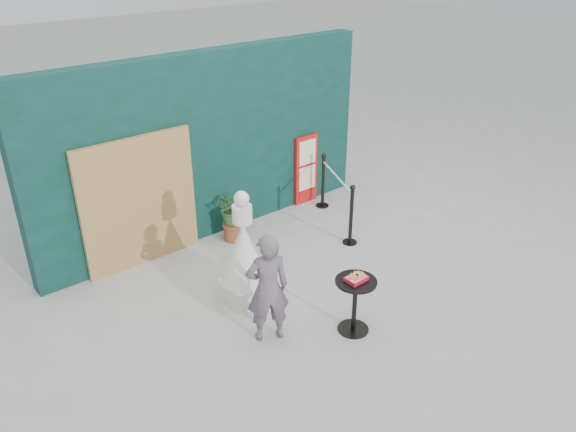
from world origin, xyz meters
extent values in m
plane|color=#ADAAA5|center=(0.00, 0.00, 0.00)|extent=(60.00, 60.00, 0.00)
cube|color=black|center=(0.00, 3.15, 1.50)|extent=(6.00, 0.30, 3.00)
cube|color=tan|center=(-1.40, 2.94, 1.00)|extent=(1.80, 0.08, 2.00)
imported|color=slate|center=(-1.08, 0.29, 0.73)|extent=(0.63, 0.54, 1.46)
cube|color=red|center=(1.90, 2.96, 0.65)|extent=(0.50, 0.06, 1.30)
cube|color=beige|center=(1.90, 2.92, 1.00)|extent=(0.38, 0.02, 0.45)
cube|color=beige|center=(1.90, 2.92, 0.50)|extent=(0.38, 0.02, 0.45)
cube|color=red|center=(1.90, 2.92, 0.15)|extent=(0.38, 0.02, 0.18)
cube|color=beige|center=(-0.82, 1.14, 0.15)|extent=(0.55, 0.55, 0.30)
cone|color=white|center=(-0.82, 1.14, 0.75)|extent=(0.64, 0.64, 0.90)
cylinder|color=silver|center=(-0.82, 1.14, 1.32)|extent=(0.26, 0.26, 0.24)
sphere|color=silver|center=(-0.82, 1.14, 1.54)|extent=(0.20, 0.20, 0.20)
cylinder|color=black|center=(-0.16, -0.30, 0.01)|extent=(0.40, 0.40, 0.02)
cylinder|color=black|center=(-0.16, -0.30, 0.36)|extent=(0.06, 0.06, 0.72)
cylinder|color=black|center=(-0.16, -0.30, 0.73)|extent=(0.52, 0.52, 0.03)
cube|color=#AD122B|center=(-0.16, -0.30, 0.78)|extent=(0.26, 0.19, 0.05)
cube|color=red|center=(-0.16, -0.30, 0.80)|extent=(0.24, 0.17, 0.00)
cube|color=#C88B49|center=(-0.20, -0.29, 0.82)|extent=(0.15, 0.14, 0.02)
cube|color=#E0B451|center=(-0.11, -0.32, 0.82)|extent=(0.13, 0.13, 0.02)
cone|color=gold|center=(-0.14, -0.25, 0.83)|extent=(0.06, 0.06, 0.06)
cylinder|color=brown|center=(0.02, 2.63, 0.13)|extent=(0.31, 0.31, 0.26)
cylinder|color=brown|center=(0.02, 2.63, 0.28)|extent=(0.35, 0.35, 0.04)
imported|color=#2B5424|center=(0.02, 2.63, 0.59)|extent=(0.52, 0.45, 0.58)
cylinder|color=black|center=(1.42, 1.32, 0.01)|extent=(0.24, 0.24, 0.02)
cylinder|color=black|center=(1.42, 1.32, 0.48)|extent=(0.06, 0.06, 0.96)
sphere|color=black|center=(1.42, 1.32, 0.99)|extent=(0.09, 0.09, 0.09)
cylinder|color=black|center=(2.02, 2.62, 0.01)|extent=(0.24, 0.24, 0.02)
cylinder|color=black|center=(2.02, 2.62, 0.48)|extent=(0.06, 0.06, 0.96)
sphere|color=black|center=(2.02, 2.62, 0.99)|extent=(0.09, 0.09, 0.09)
cylinder|color=silver|center=(1.72, 1.97, 0.88)|extent=(0.63, 1.31, 0.03)
camera|label=1|loc=(-4.50, -4.18, 4.57)|focal=35.00mm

